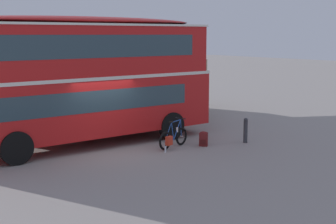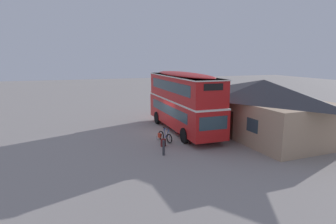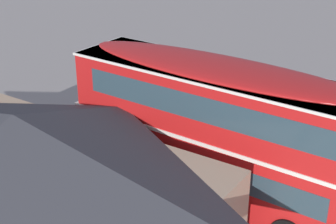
{
  "view_description": "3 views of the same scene",
  "coord_description": "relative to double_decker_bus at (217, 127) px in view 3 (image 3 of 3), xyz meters",
  "views": [
    {
      "loc": [
        -8.8,
        -15.21,
        4.15
      ],
      "look_at": [
        2.26,
        -0.74,
        1.3
      ],
      "focal_mm": 53.29,
      "sensor_mm": 36.0,
      "label": 1
    },
    {
      "loc": [
        20.96,
        -7.33,
        5.97
      ],
      "look_at": [
        1.57,
        -0.57,
        2.0
      ],
      "focal_mm": 30.43,
      "sensor_mm": 36.0,
      "label": 2
    },
    {
      "loc": [
        -7.34,
        13.9,
        9.6
      ],
      "look_at": [
        2.43,
        0.52,
        2.22
      ],
      "focal_mm": 53.61,
      "sensor_mm": 36.0,
      "label": 3
    }
  ],
  "objects": [
    {
      "name": "double_decker_bus",
      "position": [
        0.0,
        0.0,
        0.0
      ],
      "size": [
        10.25,
        2.73,
        4.79
      ],
      "color": "black",
      "rests_on": "ground"
    },
    {
      "name": "backpack_on_ground",
      "position": [
        3.4,
        -2.82,
        -2.36
      ],
      "size": [
        0.37,
        0.38,
        0.56
      ],
      "color": "maroon",
      "rests_on": "ground"
    },
    {
      "name": "water_bottle_clear_plastic",
      "position": [
        1.65,
        -2.76,
        -2.52
      ],
      "size": [
        0.07,
        0.07,
        0.25
      ],
      "color": "silver",
      "rests_on": "ground"
    },
    {
      "name": "touring_bicycle",
      "position": [
        2.3,
        -2.36,
        -2.27
      ],
      "size": [
        1.66,
        0.74,
        1.05
      ],
      "color": "black",
      "rests_on": "ground"
    },
    {
      "name": "kerb_bollard",
      "position": [
        5.08,
        -3.35,
        -2.15
      ],
      "size": [
        0.16,
        0.16,
        0.97
      ],
      "color": "#333338",
      "rests_on": "ground"
    },
    {
      "name": "ground_plane",
      "position": [
        0.07,
        -1.29,
        -2.64
      ],
      "size": [
        120.0,
        120.0,
        0.0
      ],
      "primitive_type": "plane",
      "color": "gray"
    },
    {
      "name": "pub_building",
      "position": [
        2.92,
        5.46,
        -0.46
      ],
      "size": [
        11.51,
        6.99,
        4.28
      ],
      "color": "tan",
      "rests_on": "ground"
    }
  ]
}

